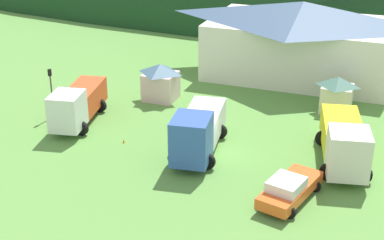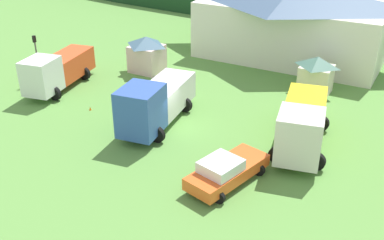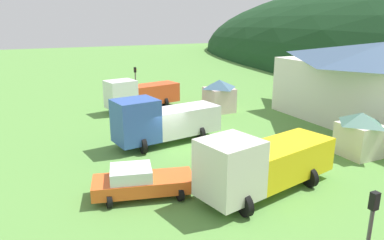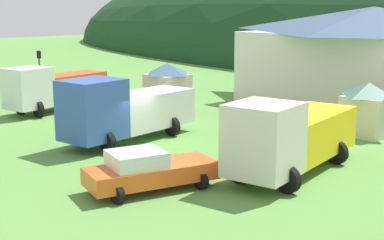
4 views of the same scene
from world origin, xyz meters
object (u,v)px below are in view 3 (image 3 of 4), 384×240
object	(u,v)px
service_pickup_orange	(141,182)
play_shed_pink	(219,95)
traffic_cone_near_pickup	(136,124)
traffic_light_east	(368,240)
flatbed_truck_yellow	(262,163)
box_truck_blue	(161,120)
traffic_light_west	(136,82)
play_shed_cream	(360,134)
depot_building	(384,83)
heavy_rig_white	(139,94)
traffic_cone_mid_row	(199,136)

from	to	relation	value
service_pickup_orange	play_shed_pink	bearing A→B (deg)	-118.10
service_pickup_orange	traffic_cone_near_pickup	xyz separation A→B (m)	(-12.83, 3.60, -0.83)
traffic_light_east	flatbed_truck_yellow	bearing A→B (deg)	166.68
play_shed_pink	box_truck_blue	distance (m)	10.82
service_pickup_orange	traffic_light_west	distance (m)	21.15
play_shed_cream	traffic_light_east	bearing A→B (deg)	-49.34
depot_building	play_shed_pink	distance (m)	14.64
flatbed_truck_yellow	traffic_light_east	world-z (taller)	traffic_light_east
heavy_rig_white	traffic_light_west	xyz separation A→B (m)	(-2.50, 0.40, 0.81)
play_shed_pink	traffic_cone_near_pickup	xyz separation A→B (m)	(0.93, -8.90, -1.65)
traffic_cone_near_pickup	traffic_cone_mid_row	xyz separation A→B (m)	(5.25, 3.60, 0.00)
depot_building	traffic_light_west	xyz separation A→B (m)	(-16.42, -17.15, -1.20)
traffic_light_west	heavy_rig_white	bearing A→B (deg)	-8.99
service_pickup_orange	box_truck_blue	bearing A→B (deg)	-104.27
box_truck_blue	traffic_light_east	distance (m)	17.47
box_truck_blue	service_pickup_orange	world-z (taller)	box_truck_blue
box_truck_blue	traffic_light_east	xyz separation A→B (m)	(17.46, 0.08, 0.73)
traffic_cone_near_pickup	traffic_light_west	bearing A→B (deg)	162.77
depot_building	traffic_cone_near_pickup	world-z (taller)	depot_building
depot_building	box_truck_blue	size ratio (longest dim) A/B	2.19
traffic_light_west	traffic_light_east	xyz separation A→B (m)	(30.50, -1.92, 0.05)
depot_building	flatbed_truck_yellow	xyz separation A→B (m)	(6.23, -17.21, -1.96)
depot_building	traffic_cone_mid_row	size ratio (longest dim) A/B	32.60
traffic_light_west	traffic_cone_near_pickup	bearing A→B (deg)	-17.23
flatbed_truck_yellow	depot_building	bearing A→B (deg)	-171.97
box_truck_blue	traffic_cone_mid_row	xyz separation A→B (m)	(-0.37, 3.31, -1.80)
heavy_rig_white	box_truck_blue	size ratio (longest dim) A/B	0.94
box_truck_blue	traffic_cone_near_pickup	world-z (taller)	box_truck_blue
service_pickup_orange	traffic_cone_near_pickup	size ratio (longest dim) A/B	10.17
heavy_rig_white	flatbed_truck_yellow	distance (m)	20.15
traffic_light_west	depot_building	bearing A→B (deg)	46.25
traffic_light_east	traffic_cone_near_pickup	distance (m)	23.23
box_truck_blue	depot_building	bearing A→B (deg)	161.78
depot_building	service_pickup_orange	bearing A→B (deg)	-80.57
traffic_light_west	flatbed_truck_yellow	bearing A→B (deg)	-0.15
heavy_rig_white	box_truck_blue	world-z (taller)	box_truck_blue
play_shed_pink	box_truck_blue	world-z (taller)	box_truck_blue
flatbed_truck_yellow	traffic_cone_mid_row	bearing A→B (deg)	-109.63
traffic_cone_near_pickup	traffic_cone_mid_row	world-z (taller)	traffic_cone_mid_row
traffic_light_east	play_shed_cream	bearing A→B (deg)	130.66
depot_building	service_pickup_orange	world-z (taller)	depot_building
heavy_rig_white	traffic_cone_near_pickup	xyz separation A→B (m)	(4.91, -1.90, -1.68)
service_pickup_orange	traffic_light_east	xyz separation A→B (m)	(10.25, 3.98, 1.70)
flatbed_truck_yellow	traffic_light_east	xyz separation A→B (m)	(7.85, -1.86, 0.80)
box_truck_blue	flatbed_truck_yellow	size ratio (longest dim) A/B	0.96
box_truck_blue	traffic_light_west	size ratio (longest dim) A/B	2.08
heavy_rig_white	traffic_cone_near_pickup	distance (m)	5.53
heavy_rig_white	flatbed_truck_yellow	world-z (taller)	flatbed_truck_yellow
depot_building	heavy_rig_white	bearing A→B (deg)	-128.42
play_shed_cream	flatbed_truck_yellow	bearing A→B (deg)	-79.88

